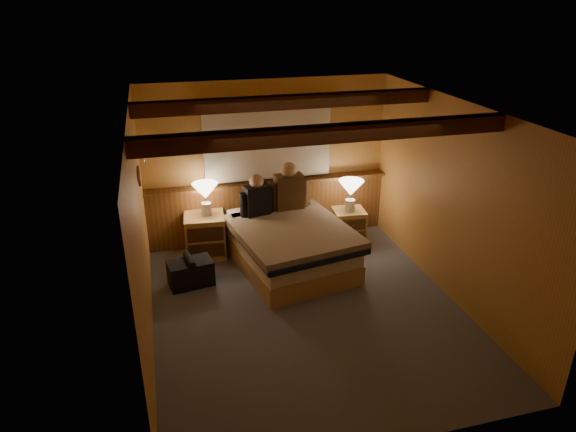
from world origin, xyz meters
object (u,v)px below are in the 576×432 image
object	(u,v)px
person_right	(289,189)
bed	(290,245)
lamp_right	(351,190)
person_left	(257,198)
nightstand_right	(348,226)
lamp_left	(205,193)
duffel_bag	(191,272)
nightstand_left	(205,235)

from	to	relation	value
person_right	bed	bearing A→B (deg)	-105.85
lamp_right	person_left	xyz separation A→B (m)	(-1.40, 0.00, 0.02)
lamp_right	bed	bearing A→B (deg)	-154.86
person_left	person_right	bearing A→B (deg)	0.99
bed	nightstand_right	xyz separation A→B (m)	(1.06, 0.53, -0.07)
nightstand_right	person_left	bearing A→B (deg)	-172.36
lamp_left	duffel_bag	size ratio (longest dim) A/B	0.77
bed	lamp_left	xyz separation A→B (m)	(-1.03, 0.67, 0.62)
lamp_left	lamp_right	size ratio (longest dim) A/B	0.97
duffel_bag	lamp_right	bearing A→B (deg)	5.20
bed	duffel_bag	size ratio (longest dim) A/B	3.35
lamp_right	duffel_bag	xyz separation A→B (m)	(-2.42, -0.63, -0.67)
nightstand_right	person_right	bearing A→B (deg)	-178.20
lamp_right	person_right	world-z (taller)	person_right
person_right	person_left	bearing A→B (deg)	-169.87
nightstand_left	duffel_bag	distance (m)	0.84
nightstand_left	person_right	xyz separation A→B (m)	(1.23, -0.05, 0.60)
nightstand_left	person_right	distance (m)	1.37
bed	person_right	distance (m)	0.85
nightstand_left	person_left	distance (m)	0.94
nightstand_left	duffel_bag	world-z (taller)	nightstand_left
person_left	duffel_bag	distance (m)	1.38
nightstand_right	duffel_bag	distance (m)	2.52
lamp_left	person_left	world-z (taller)	person_left
lamp_left	lamp_right	xyz separation A→B (m)	(2.09, -0.18, -0.09)
bed	lamp_right	xyz separation A→B (m)	(1.05, 0.49, 0.52)
duffel_bag	nightstand_right	bearing A→B (deg)	6.02
nightstand_left	person_left	size ratio (longest dim) A/B	1.00
nightstand_left	lamp_right	world-z (taller)	lamp_right
lamp_right	person_right	xyz separation A→B (m)	(-0.91, 0.11, 0.06)
duffel_bag	bed	bearing A→B (deg)	-3.74
lamp_left	nightstand_right	bearing A→B (deg)	-3.84
duffel_bag	nightstand_left	bearing A→B (deg)	60.58
person_right	lamp_left	bearing A→B (deg)	174.27
nightstand_right	lamp_left	world-z (taller)	lamp_left
bed	person_left	bearing A→B (deg)	114.76
person_left	duffel_bag	bearing A→B (deg)	-159.72
lamp_right	person_left	distance (m)	1.40
lamp_left	lamp_right	distance (m)	2.10
person_right	lamp_right	bearing A→B (deg)	-8.96
nightstand_left	nightstand_right	size ratio (longest dim) A/B	1.21
lamp_left	duffel_bag	xyz separation A→B (m)	(-0.33, -0.81, -0.76)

